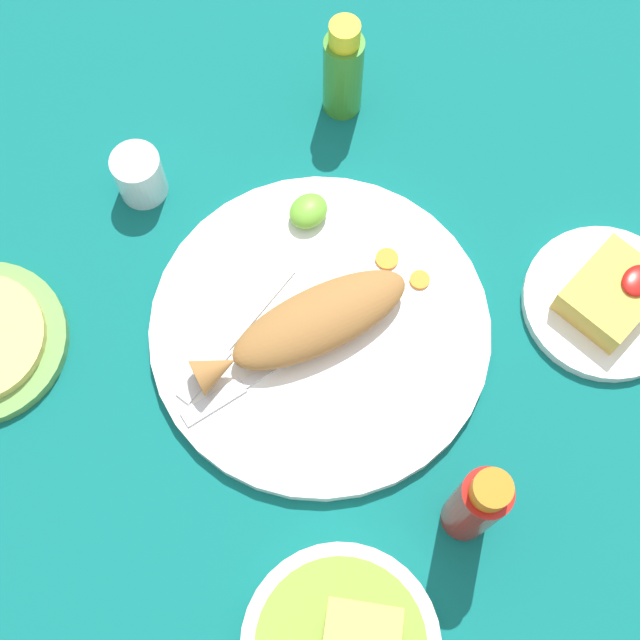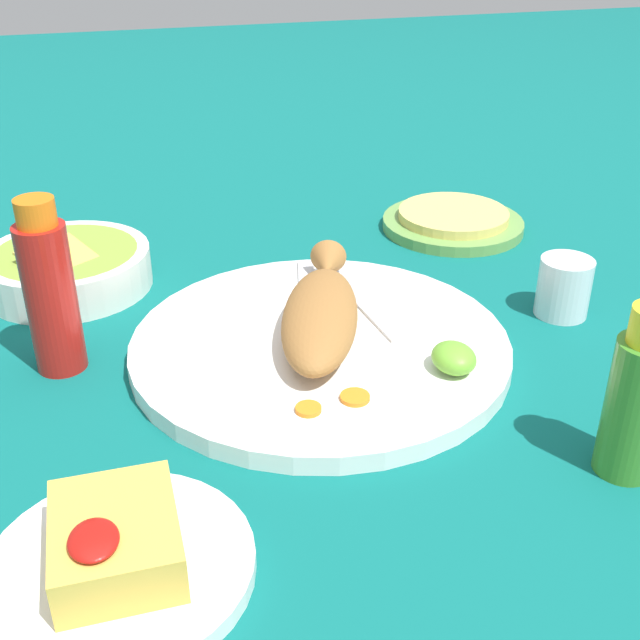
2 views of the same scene
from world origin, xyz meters
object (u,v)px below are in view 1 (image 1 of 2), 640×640
object	(u,v)px
fork_near	(250,380)
hot_sauce_bottle_red	(476,505)
hot_sauce_bottle_green	(343,71)
salt_cup	(140,177)
main_plate	(320,330)
fork_far	(231,342)
side_plate_fries	(604,302)
fried_fish	(310,324)

from	to	relation	value
fork_near	hot_sauce_bottle_red	world-z (taller)	hot_sauce_bottle_red
hot_sauce_bottle_green	salt_cup	world-z (taller)	hot_sauce_bottle_green
main_plate	fork_far	size ratio (longest dim) A/B	1.97
main_plate	fork_near	world-z (taller)	fork_near
hot_sauce_bottle_red	side_plate_fries	distance (m)	0.29
fork_near	hot_sauce_bottle_green	size ratio (longest dim) A/B	1.29
fork_far	hot_sauce_bottle_red	size ratio (longest dim) A/B	1.11
fried_fish	hot_sauce_bottle_red	distance (m)	0.25
side_plate_fries	hot_sauce_bottle_green	bearing A→B (deg)	90.61
main_plate	fork_near	bearing A→B (deg)	172.27
fork_near	hot_sauce_bottle_red	bearing A→B (deg)	114.17
main_plate	salt_cup	distance (m)	0.27
main_plate	fork_near	xyz separation A→B (m)	(-0.09, 0.01, 0.01)
fork_far	hot_sauce_bottle_red	world-z (taller)	hot_sauce_bottle_red
fork_near	salt_cup	xyz separation A→B (m)	(0.08, 0.26, 0.01)
main_plate	salt_cup	size ratio (longest dim) A/B	5.82
hot_sauce_bottle_red	salt_cup	distance (m)	0.51
hot_sauce_bottle_red	side_plate_fries	bearing A→B (deg)	7.24
fried_fish	hot_sauce_bottle_red	world-z (taller)	hot_sauce_bottle_red
main_plate	hot_sauce_bottle_red	world-z (taller)	hot_sauce_bottle_red
fork_far	hot_sauce_bottle_green	size ratio (longest dim) A/B	1.31
fried_fish	salt_cup	xyz separation A→B (m)	(0.00, 0.26, -0.01)
hot_sauce_bottle_red	hot_sauce_bottle_green	xyz separation A→B (m)	(0.28, 0.42, -0.01)
main_plate	side_plate_fries	xyz separation A→B (m)	(0.23, -0.20, -0.00)
fork_far	hot_sauce_bottle_red	bearing A→B (deg)	90.10
hot_sauce_bottle_green	salt_cup	size ratio (longest dim) A/B	2.26
salt_cup	side_plate_fries	distance (m)	0.53
hot_sauce_bottle_red	fried_fish	bearing A→B (deg)	81.80
fried_fish	fork_far	distance (m)	0.09
fork_near	salt_cup	distance (m)	0.27
main_plate	side_plate_fries	size ratio (longest dim) A/B	2.04
main_plate	salt_cup	xyz separation A→B (m)	(-0.01, 0.27, 0.02)
main_plate	fork_far	distance (m)	0.10
fried_fish	hot_sauce_bottle_green	distance (m)	0.30
fork_far	fork_near	bearing A→B (deg)	64.66
fork_far	side_plate_fries	size ratio (longest dim) A/B	1.04
main_plate	side_plate_fries	world-z (taller)	main_plate
fried_fish	fork_near	world-z (taller)	fried_fish
fried_fish	fork_far	world-z (taller)	fried_fish
fork_near	hot_sauce_bottle_green	distance (m)	0.37
salt_cup	side_plate_fries	xyz separation A→B (m)	(0.24, -0.47, -0.02)
side_plate_fries	salt_cup	bearing A→B (deg)	117.35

